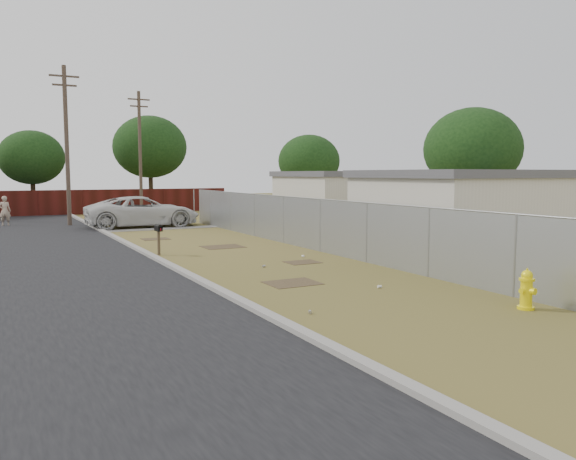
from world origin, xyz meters
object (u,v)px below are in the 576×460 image
pickup_truck (143,212)px  pedestrian (5,211)px  fire_hydrant (527,290)px  mailbox (158,231)px

pickup_truck → pedestrian: 8.04m
fire_hydrant → pedestrian: bearing=109.3°
mailbox → fire_hydrant: bearing=-67.5°
mailbox → pickup_truck: pickup_truck is taller
pickup_truck → mailbox: bearing=170.7°
mailbox → pedestrian: size_ratio=0.66×
mailbox → pickup_truck: 11.42m
pedestrian → pickup_truck: bearing=158.8°
mailbox → pedestrian: pedestrian is taller
pedestrian → mailbox: bearing=118.0°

